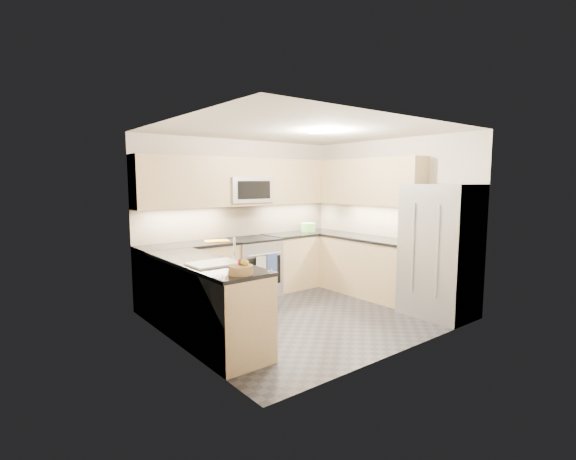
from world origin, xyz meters
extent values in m
cube|color=black|center=(0.00, 0.00, 0.00)|extent=(3.60, 3.20, 0.00)
cube|color=beige|center=(0.00, 0.00, 2.50)|extent=(3.60, 3.20, 0.02)
cube|color=beige|center=(0.00, 1.60, 1.25)|extent=(3.60, 0.02, 2.50)
cube|color=beige|center=(0.00, -1.60, 1.25)|extent=(3.60, 0.02, 2.50)
cube|color=beige|center=(-1.80, 0.00, 1.25)|extent=(0.02, 3.20, 2.50)
cube|color=beige|center=(1.80, 0.00, 1.25)|extent=(0.02, 3.20, 2.50)
cube|color=tan|center=(-1.09, 1.30, 0.45)|extent=(1.42, 0.60, 0.90)
cube|color=tan|center=(1.09, 1.30, 0.45)|extent=(1.42, 0.60, 0.90)
cube|color=tan|center=(1.50, 0.15, 0.45)|extent=(0.60, 1.70, 0.90)
cube|color=tan|center=(-1.50, 0.00, 0.45)|extent=(0.60, 2.00, 0.90)
cube|color=black|center=(-1.09, 1.30, 0.92)|extent=(1.42, 0.63, 0.04)
cube|color=black|center=(1.09, 1.30, 0.92)|extent=(1.42, 0.63, 0.04)
cube|color=black|center=(1.50, 0.15, 0.92)|extent=(0.63, 1.70, 0.04)
cube|color=black|center=(-1.50, 0.00, 0.92)|extent=(0.63, 2.00, 0.04)
cube|color=tan|center=(0.00, 1.43, 1.83)|extent=(3.60, 0.35, 0.75)
cube|color=tan|center=(1.62, 0.28, 1.83)|extent=(0.35, 1.95, 0.75)
cube|color=#C2AE8C|center=(0.00, 1.60, 1.20)|extent=(3.60, 0.01, 0.51)
cube|color=#C2AE8C|center=(1.80, 0.45, 1.20)|extent=(0.01, 2.30, 0.51)
cube|color=#97999E|center=(0.00, 1.28, 0.46)|extent=(0.76, 0.65, 0.91)
cube|color=black|center=(0.00, 1.28, 0.92)|extent=(0.76, 0.65, 0.03)
cube|color=black|center=(0.00, 0.95, 0.45)|extent=(0.62, 0.02, 0.45)
cylinder|color=#B2B5BA|center=(0.00, 0.93, 0.72)|extent=(0.60, 0.02, 0.02)
cube|color=#A8ACB1|center=(0.00, 1.40, 1.70)|extent=(0.76, 0.40, 0.40)
cube|color=black|center=(0.00, 1.20, 1.70)|extent=(0.60, 0.01, 0.28)
cube|color=#9A9CA2|center=(1.45, -1.15, 0.90)|extent=(0.70, 0.90, 1.80)
cylinder|color=#B2B5BA|center=(1.08, -1.33, 0.95)|extent=(0.02, 0.02, 1.20)
cylinder|color=#B2B5BA|center=(1.08, -0.97, 0.95)|extent=(0.02, 0.02, 1.20)
cube|color=white|center=(-1.50, -0.25, 0.88)|extent=(0.52, 0.38, 0.16)
cylinder|color=silver|center=(-1.24, -0.25, 1.08)|extent=(0.03, 0.03, 0.28)
cylinder|color=#6EC052|center=(1.24, 1.34, 1.02)|extent=(0.32, 0.32, 0.15)
cube|color=orange|center=(-0.63, 1.28, 0.95)|extent=(0.41, 0.35, 0.01)
cylinder|color=#9A7947|center=(-1.53, -0.84, 0.98)|extent=(0.24, 0.24, 0.09)
sphere|color=#A91324|center=(-1.51, -0.81, 1.05)|extent=(0.06, 0.06, 0.06)
sphere|color=#56A848|center=(-1.50, -0.84, 1.05)|extent=(0.06, 0.06, 0.06)
cube|color=silver|center=(-0.08, 0.91, 0.55)|extent=(0.15, 0.06, 0.30)
cube|color=navy|center=(0.12, 0.91, 0.55)|extent=(0.18, 0.03, 0.34)
sphere|color=#CA8F16|center=(-1.49, -0.88, 1.05)|extent=(0.06, 0.06, 0.06)
camera|label=1|loc=(-3.63, -4.24, 1.84)|focal=26.00mm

